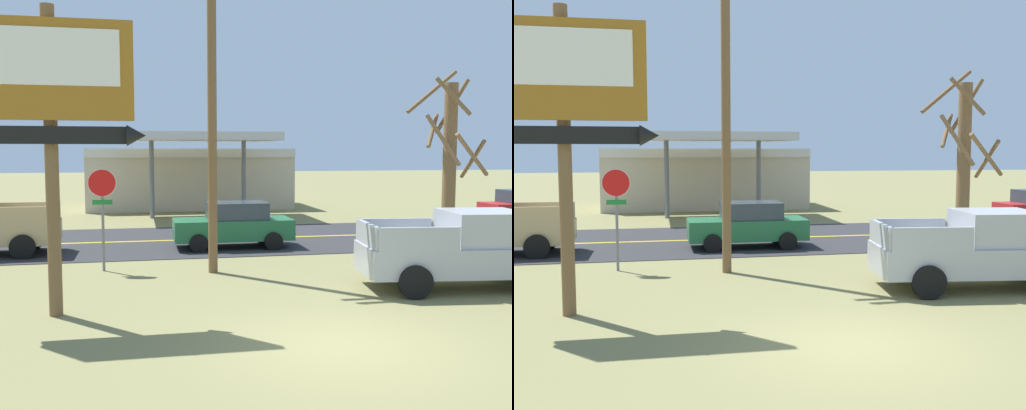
% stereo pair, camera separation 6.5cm
% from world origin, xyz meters
% --- Properties ---
extents(ground_plane, '(180.00, 180.00, 0.00)m').
position_xyz_m(ground_plane, '(0.00, 0.00, 0.00)').
color(ground_plane, olive).
extents(road_asphalt, '(140.00, 8.00, 0.02)m').
position_xyz_m(road_asphalt, '(0.00, 13.00, 0.01)').
color(road_asphalt, '#2B2B2D').
rests_on(road_asphalt, ground).
extents(road_centre_line, '(126.00, 0.20, 0.01)m').
position_xyz_m(road_centre_line, '(0.00, 13.00, 0.02)').
color(road_centre_line, gold).
rests_on(road_centre_line, road_asphalt).
extents(motel_sign, '(3.61, 0.54, 6.40)m').
position_xyz_m(motel_sign, '(-5.21, 2.89, 4.46)').
color(motel_sign, brown).
rests_on(motel_sign, ground).
extents(stop_sign, '(0.80, 0.08, 2.95)m').
position_xyz_m(stop_sign, '(-4.56, 7.60, 2.03)').
color(stop_sign, slate).
rests_on(stop_sign, ground).
extents(utility_pole, '(1.93, 0.26, 9.57)m').
position_xyz_m(utility_pole, '(-1.49, 6.80, 5.09)').
color(utility_pole, brown).
rests_on(utility_pole, ground).
extents(bare_tree, '(2.17, 2.20, 6.01)m').
position_xyz_m(bare_tree, '(5.69, 6.63, 2.99)').
color(bare_tree, brown).
rests_on(bare_tree, ground).
extents(gas_station, '(12.00, 11.50, 4.40)m').
position_xyz_m(gas_station, '(-0.48, 26.65, 1.94)').
color(gas_station, beige).
rests_on(gas_station, ground).
extents(pickup_silver_parked_on_lawn, '(5.40, 2.70, 1.96)m').
position_xyz_m(pickup_silver_parked_on_lawn, '(4.57, 3.65, 0.96)').
color(pickup_silver_parked_on_lawn, '#A8AAAF').
rests_on(pickup_silver_parked_on_lawn, ground).
extents(car_green_far_lane, '(4.20, 2.00, 1.64)m').
position_xyz_m(car_green_far_lane, '(-0.22, 11.00, 0.83)').
color(car_green_far_lane, '#1E6038').
rests_on(car_green_far_lane, ground).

